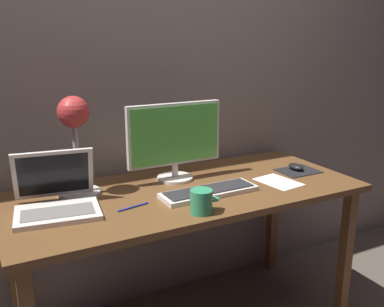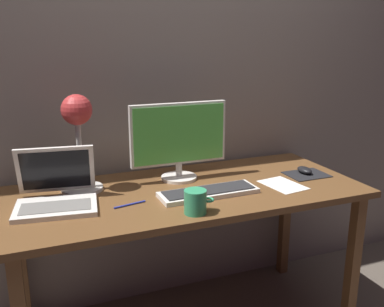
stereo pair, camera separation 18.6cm
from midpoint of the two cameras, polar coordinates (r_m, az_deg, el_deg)
The scene contains 11 objects.
back_wall at distance 2.21m, azimuth -8.12°, elevation 12.27°, with size 4.80×0.06×2.60m, color gray.
desk at distance 1.99m, azimuth -3.49°, elevation -6.95°, with size 1.60×0.70×0.74m.
monitor at distance 2.03m, azimuth -4.93°, elevation 1.97°, with size 0.47×0.17×0.37m.
keyboard_main at distance 1.89m, azimuth -0.54°, elevation -5.10°, with size 0.44×0.15×0.03m.
laptop at distance 1.83m, azimuth -20.44°, elevation -5.11°, with size 0.36×0.34×0.23m.
desk_lamp at distance 1.90m, azimuth -18.04°, elevation 3.17°, with size 0.19×0.19×0.43m.
mousepad at distance 2.25m, azimuth 11.60°, elevation -2.32°, with size 0.20×0.16×0.00m, color black.
mouse at distance 2.26m, azimuth 11.33°, elevation -1.77°, with size 0.06×0.10×0.03m, color black.
coffee_mug at distance 1.69m, azimuth -1.88°, elevation -6.43°, with size 0.12×0.09×0.10m.
paper_sheet_near_mouse at distance 2.07m, azimuth 8.87°, elevation -3.77°, with size 0.15×0.21×0.00m, color white.
pen at distance 1.78m, azimuth -10.81°, elevation -7.02°, with size 0.01×0.01×0.14m, color #2633A5.
Camera 1 is at (-0.83, -1.64, 1.41)m, focal length 40.25 mm.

